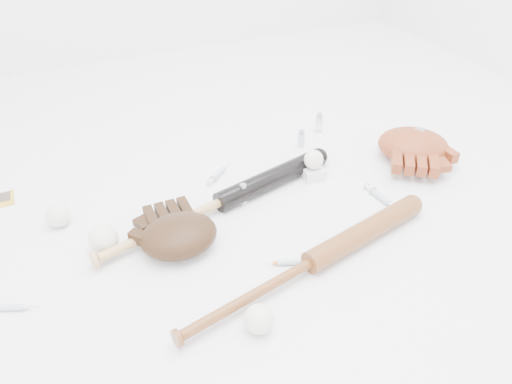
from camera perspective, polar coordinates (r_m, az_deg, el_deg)
name	(u,v)px	position (r m, az deg, el deg)	size (l,w,h in m)	color
bat_dark	(221,202)	(1.52, -4.01, -1.12)	(0.87, 0.06, 0.06)	black
bat_wood	(312,262)	(1.32, 6.37, -7.95)	(0.86, 0.06, 0.06)	brown
glove_dark	(179,235)	(1.39, -8.80, -4.88)	(0.25, 0.25, 0.09)	black
glove_tan	(413,145)	(1.84, 17.53, 5.15)	(0.29, 0.29, 0.11)	maroon
trading_card	(4,199)	(1.77, -26.86, -0.74)	(0.06, 0.08, 0.00)	gold
pedestal	(313,173)	(1.68, 6.49, 2.22)	(0.07, 0.07, 0.04)	white
baseball_on_pedestal	(314,160)	(1.65, 6.61, 3.70)	(0.06, 0.06, 0.06)	white
baseball_left	(103,239)	(1.43, -17.05, -5.14)	(0.08, 0.08, 0.08)	white
baseball_upper	(58,215)	(1.57, -21.68, -2.50)	(0.07, 0.07, 0.07)	white
baseball_mid	(259,319)	(1.18, 0.33, -14.32)	(0.07, 0.07, 0.07)	white
syringe_0	(10,307)	(1.38, -26.31, -11.74)	(0.15, 0.03, 0.02)	#ADBCC6
syringe_1	(290,262)	(1.35, 3.88, -8.00)	(0.15, 0.03, 0.02)	#ADBCC6
syringe_2	(218,174)	(1.69, -4.32, 2.09)	(0.16, 0.03, 0.02)	#ADBCC6
syringe_3	(381,197)	(1.62, 14.06, -0.57)	(0.17, 0.03, 0.02)	#ADBCC6
syringe_4	(417,146)	(1.93, 17.93, 5.05)	(0.14, 0.02, 0.02)	#ADBCC6
vial_0	(319,123)	(1.95, 7.21, 7.88)	(0.03, 0.03, 0.08)	silver
vial_1	(301,139)	(1.84, 5.18, 6.10)	(0.03, 0.03, 0.07)	silver
vial_2	(243,194)	(1.55, -1.48, -0.18)	(0.03, 0.03, 0.07)	silver
vial_3	(417,142)	(1.87, 17.94, 5.46)	(0.04, 0.04, 0.10)	silver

